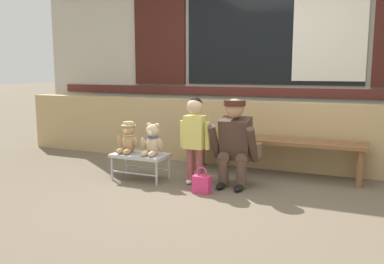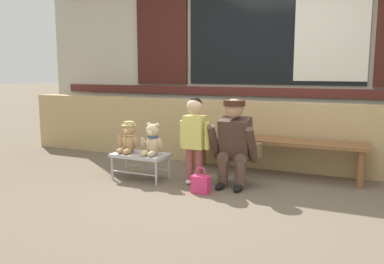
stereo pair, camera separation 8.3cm
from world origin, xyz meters
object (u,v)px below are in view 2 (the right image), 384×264
small_display_bench (141,156)px  adult_crouching (236,142)px  child_standing (194,131)px  handbag_on_ground (201,184)px  wooden_bench_long (274,145)px  teddy_bear_with_hat (129,138)px  teddy_bear_plain (152,140)px

small_display_bench → adult_crouching: adult_crouching is taller
child_standing → handbag_on_ground: bearing=-54.1°
wooden_bench_long → handbag_on_ground: bearing=-116.2°
wooden_bench_long → teddy_bear_with_hat: bearing=-151.5°
adult_crouching → handbag_on_ground: bearing=-121.5°
teddy_bear_with_hat → small_display_bench: bearing=-0.8°
adult_crouching → child_standing: bearing=-165.4°
small_display_bench → teddy_bear_with_hat: teddy_bear_with_hat is taller
wooden_bench_long → adult_crouching: adult_crouching is taller
handbag_on_ground → teddy_bear_with_hat: bearing=168.8°
teddy_bear_with_hat → child_standing: size_ratio=0.38×
wooden_bench_long → teddy_bear_plain: teddy_bear_plain is taller
small_display_bench → wooden_bench_long: bearing=31.3°
adult_crouching → handbag_on_ground: 0.59m
teddy_bear_plain → adult_crouching: bearing=11.6°
wooden_bench_long → adult_crouching: size_ratio=2.21×
small_display_bench → handbag_on_ground: bearing=-13.2°
handbag_on_ground → wooden_bench_long: bearing=63.8°
wooden_bench_long → teddy_bear_plain: bearing=-145.4°
wooden_bench_long → teddy_bear_plain: size_ratio=5.78×
wooden_bench_long → child_standing: (-0.69, -0.74, 0.22)m
small_display_bench → adult_crouching: bearing=10.0°
child_standing → teddy_bear_with_hat: bearing=-174.7°
child_standing → handbag_on_ground: size_ratio=3.52×
teddy_bear_with_hat → child_standing: bearing=5.3°
teddy_bear_plain → adult_crouching: size_ratio=0.38×
teddy_bear_with_hat → adult_crouching: adult_crouching is taller
small_display_bench → teddy_bear_plain: bearing=0.5°
handbag_on_ground → adult_crouching: bearing=58.5°
small_display_bench → handbag_on_ground: size_ratio=2.35×
handbag_on_ground → child_standing: bearing=125.9°
small_display_bench → handbag_on_ground: (0.84, -0.20, -0.17)m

